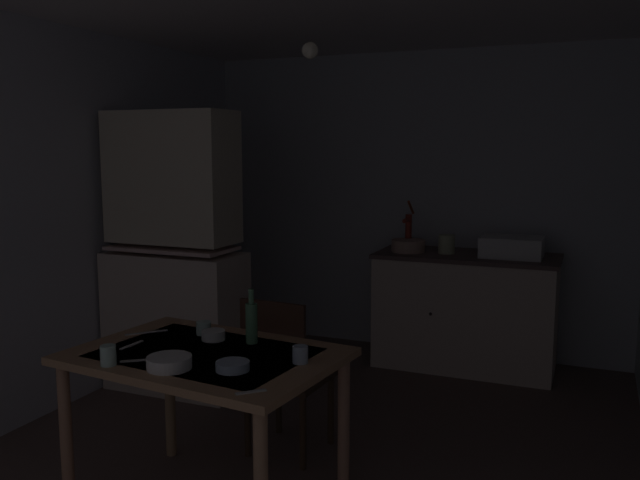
{
  "coord_description": "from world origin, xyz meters",
  "views": [
    {
      "loc": [
        1.4,
        -3.23,
        1.68
      ],
      "look_at": [
        0.03,
        0.08,
        1.18
      ],
      "focal_mm": 37.32,
      "sensor_mm": 36.0,
      "label": 1
    }
  ],
  "objects_px": {
    "hutch_cabinet": "(174,262)",
    "sink_basin": "(512,246)",
    "dining_table": "(206,372)",
    "serving_bowl_wide": "(213,335)",
    "glass_bottle": "(252,322)",
    "chair_far_side": "(284,373)",
    "hand_pump": "(408,228)",
    "mixing_bowl_counter": "(408,246)",
    "teacup_cream": "(204,328)"
  },
  "relations": [
    {
      "from": "hutch_cabinet",
      "to": "sink_basin",
      "type": "xyz_separation_m",
      "value": [
        2.1,
        1.24,
        0.06
      ]
    },
    {
      "from": "dining_table",
      "to": "glass_bottle",
      "type": "distance_m",
      "value": 0.31
    },
    {
      "from": "dining_table",
      "to": "glass_bottle",
      "type": "relative_size",
      "value": 4.84
    },
    {
      "from": "mixing_bowl_counter",
      "to": "glass_bottle",
      "type": "distance_m",
      "value": 2.27
    },
    {
      "from": "serving_bowl_wide",
      "to": "glass_bottle",
      "type": "distance_m",
      "value": 0.21
    },
    {
      "from": "serving_bowl_wide",
      "to": "teacup_cream",
      "type": "relative_size",
      "value": 1.56
    },
    {
      "from": "serving_bowl_wide",
      "to": "teacup_cream",
      "type": "xyz_separation_m",
      "value": [
        -0.09,
        0.06,
        0.01
      ]
    },
    {
      "from": "dining_table",
      "to": "serving_bowl_wide",
      "type": "relative_size",
      "value": 11.08
    },
    {
      "from": "dining_table",
      "to": "mixing_bowl_counter",
      "type": "bearing_deg",
      "value": 83.67
    },
    {
      "from": "hand_pump",
      "to": "chair_far_side",
      "type": "xyz_separation_m",
      "value": [
        -0.16,
        -1.94,
        -0.58
      ]
    },
    {
      "from": "hand_pump",
      "to": "dining_table",
      "type": "height_order",
      "value": "hand_pump"
    },
    {
      "from": "mixing_bowl_counter",
      "to": "teacup_cream",
      "type": "xyz_separation_m",
      "value": [
        -0.44,
        -2.23,
        -0.13
      ]
    },
    {
      "from": "serving_bowl_wide",
      "to": "mixing_bowl_counter",
      "type": "bearing_deg",
      "value": 81.44
    },
    {
      "from": "chair_far_side",
      "to": "serving_bowl_wide",
      "type": "bearing_deg",
      "value": -108.94
    },
    {
      "from": "sink_basin",
      "to": "teacup_cream",
      "type": "distance_m",
      "value": 2.59
    },
    {
      "from": "hutch_cabinet",
      "to": "chair_far_side",
      "type": "xyz_separation_m",
      "value": [
        1.14,
        -0.65,
        -0.43
      ]
    },
    {
      "from": "hutch_cabinet",
      "to": "mixing_bowl_counter",
      "type": "bearing_deg",
      "value": 41.86
    },
    {
      "from": "sink_basin",
      "to": "chair_far_side",
      "type": "bearing_deg",
      "value": -116.93
    },
    {
      "from": "glass_bottle",
      "to": "chair_far_side",
      "type": "bearing_deg",
      "value": 95.55
    },
    {
      "from": "hutch_cabinet",
      "to": "glass_bottle",
      "type": "height_order",
      "value": "hutch_cabinet"
    },
    {
      "from": "dining_table",
      "to": "glass_bottle",
      "type": "bearing_deg",
      "value": 58.86
    },
    {
      "from": "hand_pump",
      "to": "chair_far_side",
      "type": "height_order",
      "value": "hand_pump"
    },
    {
      "from": "sink_basin",
      "to": "dining_table",
      "type": "relative_size",
      "value": 0.35
    },
    {
      "from": "sink_basin",
      "to": "teacup_cream",
      "type": "relative_size",
      "value": 6.05
    },
    {
      "from": "mixing_bowl_counter",
      "to": "hutch_cabinet",
      "type": "bearing_deg",
      "value": -138.14
    },
    {
      "from": "hutch_cabinet",
      "to": "serving_bowl_wide",
      "type": "height_order",
      "value": "hutch_cabinet"
    },
    {
      "from": "hutch_cabinet",
      "to": "sink_basin",
      "type": "distance_m",
      "value": 2.44
    },
    {
      "from": "mixing_bowl_counter",
      "to": "dining_table",
      "type": "height_order",
      "value": "mixing_bowl_counter"
    },
    {
      "from": "hand_pump",
      "to": "glass_bottle",
      "type": "height_order",
      "value": "hand_pump"
    },
    {
      "from": "hand_pump",
      "to": "glass_bottle",
      "type": "distance_m",
      "value": 2.37
    },
    {
      "from": "mixing_bowl_counter",
      "to": "serving_bowl_wide",
      "type": "xyz_separation_m",
      "value": [
        -0.34,
        -2.29,
        -0.14
      ]
    },
    {
      "from": "sink_basin",
      "to": "hand_pump",
      "type": "distance_m",
      "value": 0.8
    },
    {
      "from": "hand_pump",
      "to": "chair_far_side",
      "type": "relative_size",
      "value": 0.44
    },
    {
      "from": "mixing_bowl_counter",
      "to": "teacup_cream",
      "type": "bearing_deg",
      "value": -101.1
    },
    {
      "from": "serving_bowl_wide",
      "to": "hutch_cabinet",
      "type": "bearing_deg",
      "value": 131.8
    },
    {
      "from": "glass_bottle",
      "to": "teacup_cream",
      "type": "bearing_deg",
      "value": 172.65
    },
    {
      "from": "hand_pump",
      "to": "chair_far_side",
      "type": "bearing_deg",
      "value": -94.81
    },
    {
      "from": "hutch_cabinet",
      "to": "dining_table",
      "type": "bearing_deg",
      "value": -50.66
    },
    {
      "from": "sink_basin",
      "to": "glass_bottle",
      "type": "distance_m",
      "value": 2.49
    },
    {
      "from": "glass_bottle",
      "to": "hand_pump",
      "type": "bearing_deg",
      "value": 87.06
    },
    {
      "from": "hutch_cabinet",
      "to": "serving_bowl_wide",
      "type": "relative_size",
      "value": 16.88
    },
    {
      "from": "dining_table",
      "to": "teacup_cream",
      "type": "distance_m",
      "value": 0.32
    },
    {
      "from": "hutch_cabinet",
      "to": "dining_table",
      "type": "xyz_separation_m",
      "value": [
        1.05,
        -1.29,
        -0.23
      ]
    },
    {
      "from": "hutch_cabinet",
      "to": "teacup_cream",
      "type": "relative_size",
      "value": 26.35
    },
    {
      "from": "sink_basin",
      "to": "hand_pump",
      "type": "bearing_deg",
      "value": 176.75
    },
    {
      "from": "sink_basin",
      "to": "teacup_cream",
      "type": "xyz_separation_m",
      "value": [
        -1.21,
        -2.28,
        -0.16
      ]
    },
    {
      "from": "dining_table",
      "to": "chair_far_side",
      "type": "bearing_deg",
      "value": 82.43
    },
    {
      "from": "hutch_cabinet",
      "to": "teacup_cream",
      "type": "xyz_separation_m",
      "value": [
        0.89,
        -1.04,
        -0.11
      ]
    },
    {
      "from": "chair_far_side",
      "to": "sink_basin",
      "type": "bearing_deg",
      "value": 63.07
    },
    {
      "from": "dining_table",
      "to": "serving_bowl_wide",
      "type": "height_order",
      "value": "serving_bowl_wide"
    }
  ]
}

